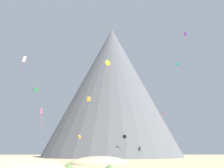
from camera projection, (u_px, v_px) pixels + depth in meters
name	position (u px, v px, depth m)	size (l,w,h in m)	color
dune_foreground_right	(100.00, 164.00, 51.87)	(13.29, 9.00, 3.24)	beige
bush_near_right	(68.00, 166.00, 36.39)	(2.09, 2.09, 0.99)	#668C4C
bush_mid_center	(109.00, 167.00, 35.06)	(1.88, 1.88, 0.83)	#668C4C
rock_massif	(112.00, 94.00, 124.92)	(84.60, 84.60, 68.47)	slate
kite_white_mid	(24.00, 62.00, 59.03)	(0.90, 0.57, 5.15)	white
kite_yellow_high	(108.00, 63.00, 90.06)	(1.91, 1.41, 6.01)	yellow
kite_orange_low	(80.00, 137.00, 86.23)	(1.12, 0.83, 1.42)	orange
kite_violet_high	(185.00, 34.00, 66.78)	(0.69, 0.56, 1.16)	purple
kite_green_mid	(35.00, 90.00, 57.59)	(1.06, 1.09, 1.07)	green
kite_cyan_high	(177.00, 65.00, 70.13)	(0.90, 0.50, 2.30)	#33BCDB
kite_pink_mid	(163.00, 114.00, 87.28)	(0.82, 1.61, 4.05)	pink
kite_gold_mid	(88.00, 99.00, 57.16)	(1.03, 1.06, 1.04)	gold
kite_black_low	(125.00, 137.00, 87.41)	(1.46, 0.67, 5.28)	black
kite_rainbow_low	(41.00, 114.00, 66.58)	(0.74, 0.67, 5.57)	#E5668C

